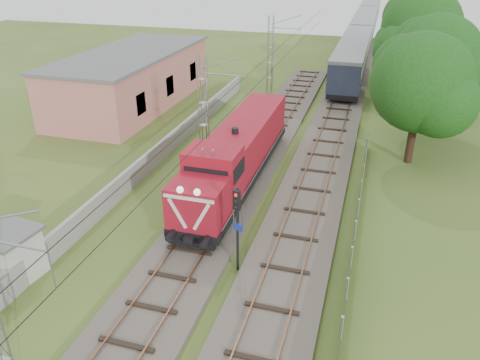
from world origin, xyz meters
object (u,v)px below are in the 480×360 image
(locomotive, at_px, (237,154))
(relay_hut, at_px, (12,254))
(coach_rake, at_px, (364,25))
(signal_post, at_px, (237,216))

(locomotive, bearing_deg, relay_hut, -120.81)
(coach_rake, distance_m, relay_hut, 68.76)
(coach_rake, relative_size, relay_hut, 26.31)
(locomotive, xyz_separation_m, relay_hut, (-7.40, -12.41, -0.94))
(coach_rake, distance_m, signal_post, 64.21)
(signal_post, bearing_deg, coach_rake, 87.94)
(locomotive, relative_size, signal_post, 3.72)
(signal_post, distance_m, relay_hut, 10.82)
(locomotive, height_order, signal_post, locomotive)
(locomotive, height_order, relay_hut, locomotive)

